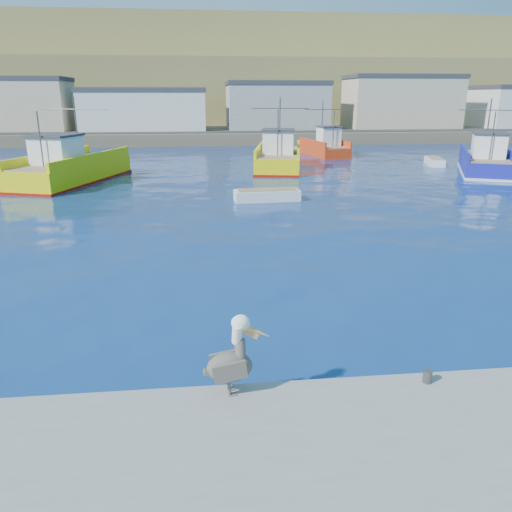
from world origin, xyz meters
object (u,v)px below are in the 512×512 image
at_px(trawler_yellow_b, 279,157).
at_px(trawler_blue, 485,161).
at_px(skiff_mid, 267,196).
at_px(skiff_far, 434,162).
at_px(boat_orange, 325,146).
at_px(trawler_yellow_a, 70,168).
at_px(pelican, 232,360).

xyz_separation_m(trawler_yellow_b, trawler_blue, (17.95, -4.71, -0.04)).
height_order(skiff_mid, skiff_far, skiff_mid).
xyz_separation_m(trawler_blue, skiff_far, (-2.08, 5.49, -0.73)).
relative_size(boat_orange, skiff_mid, 2.02).
relative_size(trawler_yellow_b, trawler_blue, 1.05).
bearing_deg(trawler_yellow_b, trawler_blue, -14.70).
relative_size(trawler_yellow_a, skiff_far, 3.06).
distance_m(trawler_blue, skiff_mid, 23.44).
relative_size(trawler_blue, skiff_far, 2.67).
height_order(skiff_far, pelican, pelican).
relative_size(skiff_far, pelican, 2.37).
bearing_deg(skiff_far, trawler_yellow_b, -177.18).
bearing_deg(boat_orange, trawler_yellow_a, -146.80).
xyz_separation_m(trawler_yellow_a, boat_orange, (24.63, 16.12, -0.07)).
bearing_deg(skiff_far, skiff_mid, -140.21).
height_order(trawler_blue, boat_orange, trawler_blue).
bearing_deg(skiff_far, boat_orange, 133.90).
relative_size(trawler_yellow_b, boat_orange, 1.37).
bearing_deg(skiff_far, trawler_yellow_a, -168.48).
xyz_separation_m(boat_orange, pelican, (-13.78, -47.94, 0.24)).
bearing_deg(skiff_mid, boat_orange, 68.20).
distance_m(boat_orange, skiff_mid, 27.01).
relative_size(trawler_yellow_b, pelican, 6.66).
bearing_deg(skiff_far, pelican, -120.43).
xyz_separation_m(trawler_blue, skiff_mid, (-21.04, -10.30, -0.72)).
height_order(trawler_blue, skiff_far, trawler_blue).
height_order(skiff_mid, pelican, pelican).
bearing_deg(trawler_yellow_b, trawler_yellow_a, -161.09).
bearing_deg(trawler_yellow_a, trawler_yellow_b, 18.91).
relative_size(trawler_blue, pelican, 6.32).
height_order(trawler_yellow_a, pelican, trawler_yellow_a).
bearing_deg(trawler_yellow_a, trawler_blue, 2.18).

